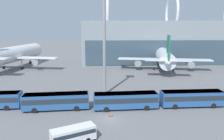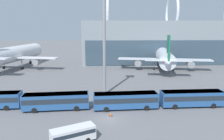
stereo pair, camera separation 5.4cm
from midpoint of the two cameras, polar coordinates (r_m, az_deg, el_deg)
name	(u,v)px [view 2 (the right image)]	position (r m, az deg, el deg)	size (l,w,h in m)	color
ground_plane	(109,119)	(37.76, -0.74, -12.66)	(440.00, 440.00, 0.00)	slate
airliner_at_gate_near	(14,54)	(88.37, -24.31, 3.78)	(34.55, 38.36, 15.47)	white
airliner_at_gate_far	(164,57)	(80.79, 13.40, 3.43)	(32.72, 34.35, 12.93)	silver
shuttle_bus_1	(56,100)	(42.39, -14.34, -7.66)	(12.31, 3.83, 3.09)	#285693
shuttle_bus_2	(126,100)	(41.56, 3.60, -7.70)	(12.26, 3.57, 3.09)	#285693
shuttle_bus_3	(192,97)	(45.40, 20.16, -6.74)	(12.20, 3.19, 3.09)	#285693
service_van_foreground	(73,134)	(30.70, -10.08, -16.08)	(6.14, 4.34, 2.17)	silver
floodlight_mast	(104,33)	(48.46, -2.01, 9.67)	(2.37, 2.37, 23.18)	gray
traffic_cone_0	(111,114)	(38.83, -0.29, -11.51)	(0.57, 0.57, 0.58)	black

